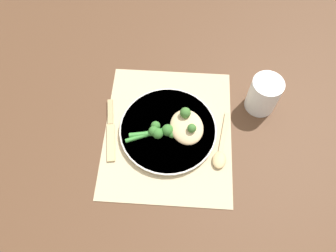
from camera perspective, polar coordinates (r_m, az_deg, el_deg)
name	(u,v)px	position (r m, az deg, el deg)	size (l,w,h in m)	color
ground_plane	(168,132)	(0.87, 0.00, -1.02)	(3.00, 3.00, 0.00)	brown
placemat	(168,131)	(0.87, 0.00, -0.96)	(0.40, 0.33, 0.00)	#C6B289
plate	(168,130)	(0.86, 0.00, -0.65)	(0.26, 0.26, 0.01)	silver
chicken_fillet	(187,126)	(0.84, 3.28, 0.08)	(0.12, 0.11, 0.03)	#DBBC89
pesto_dollop_primary	(192,128)	(0.82, 4.16, -0.38)	(0.02, 0.02, 0.02)	#3D702D
pesto_dollop_secondary	(185,113)	(0.84, 3.03, 2.32)	(0.03, 0.03, 0.03)	#3D702D
broccoli_stalk_rear	(175,127)	(0.85, 1.15, -0.15)	(0.06, 0.13, 0.03)	#3D8E38
broccoli_stalk_front	(163,132)	(0.84, -0.96, -1.04)	(0.04, 0.12, 0.03)	#3D8E38
broccoli_stalk_right	(154,132)	(0.84, -2.53, -1.03)	(0.06, 0.10, 0.03)	#3D8E38
knife	(111,128)	(0.88, -9.96, -0.40)	(0.18, 0.05, 0.01)	tan
spoon	(220,153)	(0.85, 9.11, -4.71)	(0.17, 0.05, 0.01)	tan
water_glass	(264,95)	(0.91, 16.31, 5.26)	(0.08, 0.08, 0.10)	white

